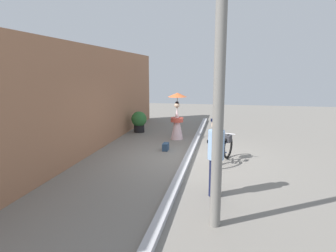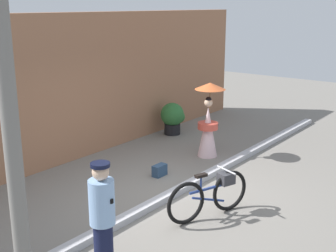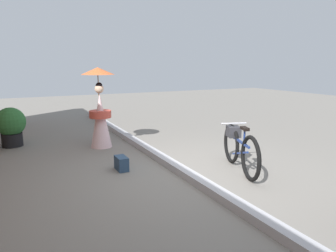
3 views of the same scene
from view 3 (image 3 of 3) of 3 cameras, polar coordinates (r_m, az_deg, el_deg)
name	(u,v)px [view 3 (image 3 of 3)]	position (r m, az deg, el deg)	size (l,w,h in m)	color
ground_plane	(182,174)	(5.42, 2.64, -8.86)	(30.00, 30.00, 0.00)	gray
sidewalk_curb	(182,171)	(5.40, 2.65, -8.26)	(14.00, 0.20, 0.12)	#B2B2B7
bicycle_near_officer	(239,147)	(5.66, 12.98, -3.84)	(1.63, 0.67, 0.83)	black
person_with_parasol	(100,109)	(7.14, -12.43, 3.07)	(0.73, 0.73, 1.80)	silver
potted_plant_by_door	(11,125)	(7.97, -26.89, 0.18)	(0.68, 0.66, 0.91)	black
backpack_on_pavement	(122,163)	(5.64, -8.52, -6.75)	(0.33, 0.18, 0.25)	navy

